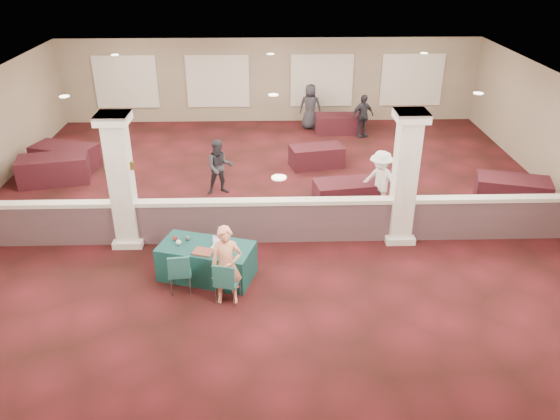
{
  "coord_description": "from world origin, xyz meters",
  "views": [
    {
      "loc": [
        -0.21,
        -12.98,
        6.66
      ],
      "look_at": [
        0.1,
        -2.0,
        1.08
      ],
      "focal_mm": 35.0,
      "sensor_mm": 36.0,
      "label": 1
    }
  ],
  "objects_px": {
    "near_table": "(207,261)",
    "far_table_back_right": "(338,124)",
    "far_table_front_left": "(54,169)",
    "attendee_a": "(220,167)",
    "far_table_front_right": "(512,192)",
    "far_table_front_center": "(347,194)",
    "far_table_back_center": "(317,156)",
    "attendee_b": "(380,182)",
    "attendee_d": "(310,107)",
    "far_table_back_left": "(65,157)",
    "attendee_c": "(363,116)",
    "conf_chair_main": "(226,279)",
    "conf_chair_side": "(180,270)",
    "woman": "(227,265)"
  },
  "relations": [
    {
      "from": "near_table",
      "to": "far_table_back_right",
      "type": "xyz_separation_m",
      "value": [
        4.0,
        9.5,
        -0.04
      ]
    },
    {
      "from": "far_table_front_left",
      "to": "attendee_a",
      "type": "distance_m",
      "value": 5.1
    },
    {
      "from": "attendee_a",
      "to": "far_table_front_right",
      "type": "bearing_deg",
      "value": -17.35
    },
    {
      "from": "far_table_front_center",
      "to": "far_table_back_center",
      "type": "relative_size",
      "value": 1.07
    },
    {
      "from": "far_table_front_center",
      "to": "far_table_back_center",
      "type": "height_order",
      "value": "far_table_front_center"
    },
    {
      "from": "attendee_b",
      "to": "attendee_d",
      "type": "height_order",
      "value": "attendee_b"
    },
    {
      "from": "far_table_front_center",
      "to": "far_table_back_left",
      "type": "xyz_separation_m",
      "value": [
        -8.5,
        2.87,
        0.03
      ]
    },
    {
      "from": "far_table_back_left",
      "to": "attendee_c",
      "type": "height_order",
      "value": "attendee_c"
    },
    {
      "from": "far_table_front_center",
      "to": "attendee_d",
      "type": "bearing_deg",
      "value": 94.29
    },
    {
      "from": "conf_chair_main",
      "to": "attendee_b",
      "type": "height_order",
      "value": "attendee_b"
    },
    {
      "from": "far_table_back_right",
      "to": "far_table_front_left",
      "type": "bearing_deg",
      "value": -154.42
    },
    {
      "from": "attendee_c",
      "to": "conf_chair_side",
      "type": "bearing_deg",
      "value": -142.98
    },
    {
      "from": "far_table_front_left",
      "to": "attendee_b",
      "type": "xyz_separation_m",
      "value": [
        9.29,
        -2.19,
        0.45
      ]
    },
    {
      "from": "far_table_front_center",
      "to": "conf_chair_side",
      "type": "bearing_deg",
      "value": -135.51
    },
    {
      "from": "near_table",
      "to": "attendee_c",
      "type": "relative_size",
      "value": 1.26
    },
    {
      "from": "attendee_b",
      "to": "woman",
      "type": "bearing_deg",
      "value": -89.08
    },
    {
      "from": "near_table",
      "to": "far_table_front_center",
      "type": "height_order",
      "value": "near_table"
    },
    {
      "from": "far_table_back_left",
      "to": "attendee_c",
      "type": "distance_m",
      "value": 10.22
    },
    {
      "from": "attendee_b",
      "to": "conf_chair_main",
      "type": "bearing_deg",
      "value": -88.9
    },
    {
      "from": "conf_chair_side",
      "to": "attendee_c",
      "type": "relative_size",
      "value": 0.59
    },
    {
      "from": "far_table_back_right",
      "to": "attendee_b",
      "type": "bearing_deg",
      "value": -87.46
    },
    {
      "from": "far_table_front_right",
      "to": "attendee_b",
      "type": "xyz_separation_m",
      "value": [
        -3.71,
        -0.3,
        0.47
      ]
    },
    {
      "from": "far_table_front_right",
      "to": "far_table_back_right",
      "type": "bearing_deg",
      "value": 122.83
    },
    {
      "from": "conf_chair_side",
      "to": "near_table",
      "type": "bearing_deg",
      "value": 43.35
    },
    {
      "from": "woman",
      "to": "far_table_front_center",
      "type": "relative_size",
      "value": 0.96
    },
    {
      "from": "far_table_front_center",
      "to": "far_table_back_left",
      "type": "bearing_deg",
      "value": 161.37
    },
    {
      "from": "far_table_front_center",
      "to": "attendee_a",
      "type": "bearing_deg",
      "value": 165.1
    },
    {
      "from": "near_table",
      "to": "attendee_d",
      "type": "distance_m",
      "value": 10.45
    },
    {
      "from": "far_table_front_left",
      "to": "far_table_front_center",
      "type": "xyz_separation_m",
      "value": [
        8.5,
        -1.86,
        -0.04
      ]
    },
    {
      "from": "far_table_front_left",
      "to": "far_table_back_left",
      "type": "xyz_separation_m",
      "value": [
        0.0,
        1.01,
        -0.01
      ]
    },
    {
      "from": "conf_chair_side",
      "to": "attendee_a",
      "type": "bearing_deg",
      "value": 77.48
    },
    {
      "from": "far_table_front_right",
      "to": "attendee_b",
      "type": "relative_size",
      "value": 1.11
    },
    {
      "from": "conf_chair_main",
      "to": "far_table_front_center",
      "type": "distance_m",
      "value": 5.26
    },
    {
      "from": "conf_chair_main",
      "to": "far_table_front_right",
      "type": "xyz_separation_m",
      "value": [
        7.52,
        4.26,
        -0.16
      ]
    },
    {
      "from": "conf_chair_side",
      "to": "far_table_front_left",
      "type": "height_order",
      "value": "conf_chair_side"
    },
    {
      "from": "far_table_back_left",
      "to": "attendee_a",
      "type": "xyz_separation_m",
      "value": [
        5.0,
        -1.94,
        0.41
      ]
    },
    {
      "from": "conf_chair_main",
      "to": "far_table_back_left",
      "type": "xyz_separation_m",
      "value": [
        -5.48,
        7.16,
        -0.16
      ]
    },
    {
      "from": "attendee_b",
      "to": "attendee_c",
      "type": "xyz_separation_m",
      "value": [
        0.53,
        6.0,
        -0.07
      ]
    },
    {
      "from": "far_table_front_left",
      "to": "attendee_c",
      "type": "bearing_deg",
      "value": 21.21
    },
    {
      "from": "far_table_front_center",
      "to": "attendee_c",
      "type": "height_order",
      "value": "attendee_c"
    },
    {
      "from": "conf_chair_side",
      "to": "far_table_front_center",
      "type": "xyz_separation_m",
      "value": [
        3.99,
        3.92,
        -0.18
      ]
    },
    {
      "from": "far_table_front_right",
      "to": "far_table_back_center",
      "type": "bearing_deg",
      "value": 150.29
    },
    {
      "from": "conf_chair_main",
      "to": "attendee_d",
      "type": "distance_m",
      "value": 11.25
    },
    {
      "from": "conf_chair_main",
      "to": "near_table",
      "type": "bearing_deg",
      "value": 131.65
    },
    {
      "from": "far_table_back_center",
      "to": "attendee_d",
      "type": "distance_m",
      "value": 3.84
    },
    {
      "from": "far_table_front_left",
      "to": "far_table_front_right",
      "type": "height_order",
      "value": "far_table_front_left"
    },
    {
      "from": "far_table_front_center",
      "to": "attendee_d",
      "type": "height_order",
      "value": "attendee_d"
    },
    {
      "from": "far_table_front_center",
      "to": "attendee_a",
      "type": "height_order",
      "value": "attendee_a"
    },
    {
      "from": "far_table_back_center",
      "to": "attendee_b",
      "type": "xyz_separation_m",
      "value": [
        1.37,
        -3.2,
        0.52
      ]
    },
    {
      "from": "far_table_front_right",
      "to": "attendee_d",
      "type": "relative_size",
      "value": 1.12
    }
  ]
}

